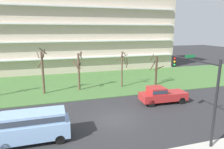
{
  "coord_description": "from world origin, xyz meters",
  "views": [
    {
      "loc": [
        -5.47,
        -16.81,
        8.24
      ],
      "look_at": [
        1.49,
        6.0,
        2.97
      ],
      "focal_mm": 32.01,
      "sensor_mm": 36.0,
      "label": 1
    }
  ],
  "objects_px": {
    "tree_left": "(43,71)",
    "van_blue_near_left": "(34,124)",
    "tree_right": "(122,67)",
    "pickup_red_center_left": "(161,95)",
    "tree_far_right": "(156,69)",
    "tree_center": "(79,70)",
    "traffic_signal_mast": "(198,82)"
  },
  "relations": [
    {
      "from": "tree_left",
      "to": "tree_center",
      "type": "xyz_separation_m",
      "value": [
        4.7,
        0.28,
        -0.21
      ]
    },
    {
      "from": "pickup_red_center_left",
      "to": "van_blue_near_left",
      "type": "bearing_deg",
      "value": 20.89
    },
    {
      "from": "van_blue_near_left",
      "to": "pickup_red_center_left",
      "type": "distance_m",
      "value": 14.18
    },
    {
      "from": "tree_center",
      "to": "pickup_red_center_left",
      "type": "xyz_separation_m",
      "value": [
        8.36,
        -7.81,
        -1.91
      ]
    },
    {
      "from": "tree_far_right",
      "to": "van_blue_near_left",
      "type": "height_order",
      "value": "tree_far_right"
    },
    {
      "from": "tree_left",
      "to": "tree_far_right",
      "type": "distance_m",
      "value": 16.33
    },
    {
      "from": "van_blue_near_left",
      "to": "traffic_signal_mast",
      "type": "height_order",
      "value": "traffic_signal_mast"
    },
    {
      "from": "tree_center",
      "to": "van_blue_near_left",
      "type": "xyz_separation_m",
      "value": [
        -5.08,
        -12.32,
        -1.53
      ]
    },
    {
      "from": "van_blue_near_left",
      "to": "traffic_signal_mast",
      "type": "xyz_separation_m",
      "value": [
        12.09,
        -2.73,
        3.0
      ]
    },
    {
      "from": "tree_center",
      "to": "tree_left",
      "type": "bearing_deg",
      "value": -176.62
    },
    {
      "from": "traffic_signal_mast",
      "to": "tree_right",
      "type": "bearing_deg",
      "value": 92.58
    },
    {
      "from": "tree_far_right",
      "to": "pickup_red_center_left",
      "type": "xyz_separation_m",
      "value": [
        -3.26,
        -7.24,
        -1.42
      ]
    },
    {
      "from": "tree_right",
      "to": "pickup_red_center_left",
      "type": "distance_m",
      "value": 8.15
    },
    {
      "from": "tree_center",
      "to": "traffic_signal_mast",
      "type": "xyz_separation_m",
      "value": [
        7.01,
        -15.05,
        1.47
      ]
    },
    {
      "from": "van_blue_near_left",
      "to": "tree_far_right",
      "type": "bearing_deg",
      "value": 35.57
    },
    {
      "from": "tree_left",
      "to": "van_blue_near_left",
      "type": "bearing_deg",
      "value": -91.8
    },
    {
      "from": "tree_left",
      "to": "pickup_red_center_left",
      "type": "distance_m",
      "value": 15.22
    },
    {
      "from": "tree_center",
      "to": "tree_right",
      "type": "distance_m",
      "value": 6.34
    },
    {
      "from": "tree_left",
      "to": "pickup_red_center_left",
      "type": "bearing_deg",
      "value": -30.0
    },
    {
      "from": "tree_far_right",
      "to": "traffic_signal_mast",
      "type": "height_order",
      "value": "traffic_signal_mast"
    },
    {
      "from": "traffic_signal_mast",
      "to": "pickup_red_center_left",
      "type": "bearing_deg",
      "value": 79.49
    },
    {
      "from": "tree_far_right",
      "to": "van_blue_near_left",
      "type": "xyz_separation_m",
      "value": [
        -16.69,
        -11.75,
        -1.04
      ]
    },
    {
      "from": "tree_right",
      "to": "tree_far_right",
      "type": "relative_size",
      "value": 1.14
    },
    {
      "from": "tree_left",
      "to": "van_blue_near_left",
      "type": "height_order",
      "value": "tree_left"
    },
    {
      "from": "van_blue_near_left",
      "to": "pickup_red_center_left",
      "type": "xyz_separation_m",
      "value": [
        13.43,
        4.51,
        -0.38
      ]
    },
    {
      "from": "van_blue_near_left",
      "to": "traffic_signal_mast",
      "type": "bearing_deg",
      "value": -12.28
    },
    {
      "from": "tree_center",
      "to": "traffic_signal_mast",
      "type": "relative_size",
      "value": 0.87
    },
    {
      "from": "tree_far_right",
      "to": "traffic_signal_mast",
      "type": "relative_size",
      "value": 0.73
    },
    {
      "from": "van_blue_near_left",
      "to": "traffic_signal_mast",
      "type": "relative_size",
      "value": 0.82
    },
    {
      "from": "pickup_red_center_left",
      "to": "tree_center",
      "type": "bearing_deg",
      "value": -40.75
    },
    {
      "from": "tree_far_right",
      "to": "van_blue_near_left",
      "type": "distance_m",
      "value": 20.44
    },
    {
      "from": "tree_left",
      "to": "traffic_signal_mast",
      "type": "xyz_separation_m",
      "value": [
        11.71,
        -14.77,
        1.25
      ]
    }
  ]
}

